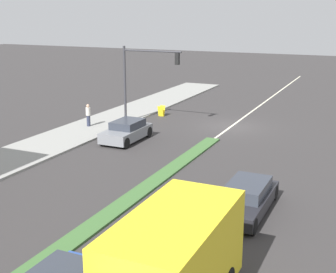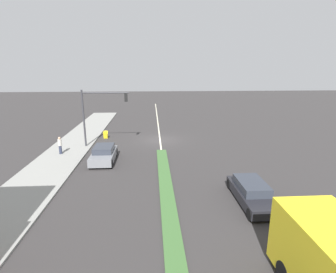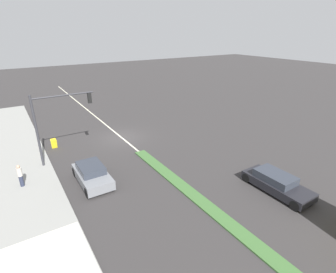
{
  "view_description": "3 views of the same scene",
  "coord_description": "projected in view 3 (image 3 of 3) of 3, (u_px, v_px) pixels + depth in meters",
  "views": [
    {
      "loc": [
        -9.59,
        32.07,
        8.11
      ],
      "look_at": [
        0.26,
        10.56,
        1.77
      ],
      "focal_mm": 50.0,
      "sensor_mm": 36.0,
      "label": 1
    },
    {
      "loc": [
        0.87,
        28.05,
        7.76
      ],
      "look_at": [
        -0.46,
        6.97,
        2.2
      ],
      "focal_mm": 28.0,
      "sensor_mm": 36.0,
      "label": 2
    },
    {
      "loc": [
        9.07,
        22.9,
        10.04
      ],
      "look_at": [
        -1.46,
        6.38,
        1.99
      ],
      "focal_mm": 28.0,
      "sensor_mm": 36.0,
      "label": 3
    }
  ],
  "objects": [
    {
      "name": "pedestrian",
      "position": [
        20.0,
        175.0,
        17.57
      ],
      "size": [
        0.34,
        0.34,
        1.6
      ],
      "color": "#282D42",
      "rests_on": "sidewalk_right"
    },
    {
      "name": "traffic_signal_main",
      "position": [
        55.0,
        116.0,
        19.89
      ],
      "size": [
        4.59,
        0.34,
        5.6
      ],
      "color": "#333338",
      "rests_on": "sidewalk_right"
    },
    {
      "name": "suv_grey",
      "position": [
        92.0,
        174.0,
        18.28
      ],
      "size": [
        1.86,
        3.97,
        1.33
      ],
      "color": "slate",
      "rests_on": "ground"
    },
    {
      "name": "lane_marking_center",
      "position": [
        121.0,
        137.0,
        26.18
      ],
      "size": [
        0.16,
        60.0,
        0.01
      ],
      "primitive_type": "cube",
      "color": "beige",
      "rests_on": "ground"
    },
    {
      "name": "sedan_dark",
      "position": [
        276.0,
        183.0,
        17.35
      ],
      "size": [
        1.82,
        4.58,
        1.24
      ],
      "color": "black",
      "rests_on": "ground"
    },
    {
      "name": "warning_aframe_sign",
      "position": [
        54.0,
        144.0,
        23.74
      ],
      "size": [
        0.45,
        0.53,
        0.84
      ],
      "color": "yellow",
      "rests_on": "ground"
    },
    {
      "name": "ground_plane",
      "position": [
        276.0,
        263.0,
        12.14
      ],
      "size": [
        160.0,
        160.0,
        0.0
      ],
      "primitive_type": "plane",
      "color": "#333030"
    }
  ]
}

